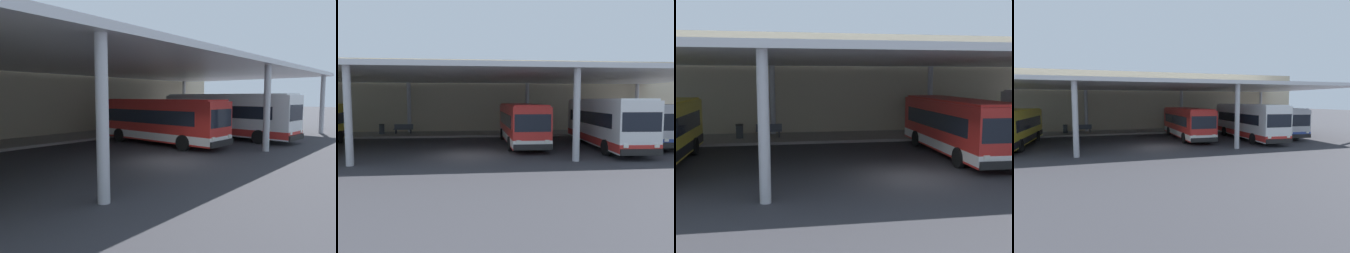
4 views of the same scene
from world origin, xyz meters
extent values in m
plane|color=#333338|center=(0.00, 0.00, 0.00)|extent=(200.00, 200.00, 0.00)
cube|color=gray|center=(0.00, 11.75, 0.09)|extent=(42.00, 4.50, 0.18)
cube|color=#C1B293|center=(0.00, 15.00, 3.89)|extent=(48.00, 1.60, 7.78)
cube|color=silver|center=(0.00, 5.50, 5.40)|extent=(40.00, 17.00, 0.30)
cylinder|color=#B2B2B7|center=(-6.17, -2.50, 2.62)|extent=(0.40, 0.40, 5.25)
cylinder|color=#B2B2B7|center=(6.17, -2.50, 2.62)|extent=(0.40, 0.40, 5.25)
cylinder|color=#B2B2B7|center=(6.17, 13.50, 2.62)|extent=(0.40, 0.40, 5.25)
cylinder|color=#B2B2B7|center=(18.50, -2.50, 2.62)|extent=(0.40, 0.40, 5.25)
cylinder|color=#B2B2B7|center=(18.50, 13.50, 2.62)|extent=(0.40, 0.40, 5.25)
cube|color=red|center=(4.10, 4.59, 1.70)|extent=(2.62, 10.43, 2.70)
cube|color=white|center=(4.10, 4.59, 0.70)|extent=(2.64, 10.45, 0.50)
cube|color=black|center=(4.10, 4.74, 2.00)|extent=(2.64, 8.56, 0.90)
cube|color=black|center=(4.04, -0.56, 2.05)|extent=(2.30, 0.15, 1.10)
cube|color=black|center=(4.04, -0.65, 0.55)|extent=(2.45, 0.19, 0.36)
cube|color=red|center=(4.10, 4.59, 3.11)|extent=(2.41, 10.01, 0.12)
cube|color=yellow|center=(4.04, -0.53, 2.87)|extent=(1.75, 0.14, 0.28)
cube|color=white|center=(3.14, -0.63, 0.90)|extent=(0.28, 0.08, 0.20)
cube|color=white|center=(4.94, -0.65, 0.90)|extent=(0.28, 0.08, 0.20)
cylinder|color=black|center=(2.83, 1.38, 0.50)|extent=(0.29, 1.00, 1.00)
cylinder|color=black|center=(5.28, 1.35, 0.50)|extent=(0.29, 1.00, 1.00)
cylinder|color=black|center=(2.90, 7.46, 0.50)|extent=(0.29, 1.00, 1.00)
cylinder|color=black|center=(5.35, 7.43, 0.50)|extent=(0.29, 1.00, 1.00)
cube|color=white|center=(10.01, 2.49, 1.90)|extent=(3.00, 11.30, 3.10)
cube|color=red|center=(10.01, 2.49, 0.70)|extent=(3.02, 11.32, 0.50)
cube|color=black|center=(10.01, 2.64, 2.20)|extent=(2.95, 9.29, 0.90)
cube|color=black|center=(9.76, -3.05, 2.25)|extent=(2.30, 0.22, 1.10)
cube|color=black|center=(9.75, -3.14, 0.55)|extent=(2.45, 0.27, 0.36)
cube|color=white|center=(10.01, 2.49, 3.51)|extent=(2.78, 10.84, 0.12)
cube|color=yellow|center=(9.76, -3.02, 3.27)|extent=(1.75, 0.20, 0.28)
cube|color=white|center=(8.86, -3.09, 0.90)|extent=(0.28, 0.09, 0.20)
cube|color=white|center=(10.65, -3.17, 0.90)|extent=(0.28, 0.09, 0.20)
cylinder|color=black|center=(8.63, -0.92, 0.50)|extent=(0.32, 1.01, 1.00)
cylinder|color=black|center=(11.07, -1.03, 0.50)|extent=(0.32, 1.01, 1.00)
cylinder|color=black|center=(8.92, 5.62, 0.50)|extent=(0.32, 1.01, 1.00)
cylinder|color=black|center=(11.37, 5.51, 0.50)|extent=(0.32, 1.01, 1.00)
cube|color=#B7B7BC|center=(13.95, 4.36, 1.70)|extent=(3.08, 10.52, 2.70)
cube|color=#2D4799|center=(13.95, 4.36, 0.70)|extent=(3.10, 10.54, 0.50)
cube|color=black|center=(13.96, 4.51, 2.00)|extent=(3.01, 8.66, 0.90)
cube|color=black|center=(13.67, -0.78, 2.05)|extent=(2.30, 0.25, 1.10)
cube|color=black|center=(13.66, -0.87, 0.55)|extent=(2.46, 0.30, 0.36)
cube|color=silver|center=(13.95, 4.36, 3.11)|extent=(2.86, 10.10, 0.12)
cube|color=yellow|center=(13.67, -0.75, 2.87)|extent=(1.75, 0.22, 0.28)
cube|color=white|center=(12.76, -0.81, 0.90)|extent=(0.28, 0.10, 0.20)
cube|color=white|center=(14.56, -0.91, 0.90)|extent=(0.28, 0.10, 0.20)
cylinder|color=black|center=(12.55, 1.21, 0.50)|extent=(0.34, 1.01, 1.00)
cylinder|color=black|center=(15.00, 1.07, 0.50)|extent=(0.34, 1.01, 1.00)
cylinder|color=black|center=(12.89, 7.28, 0.50)|extent=(0.34, 1.01, 1.00)
cylinder|color=black|center=(15.34, 7.15, 0.50)|extent=(0.34, 1.01, 1.00)
camera|label=1|loc=(-11.96, -10.17, 3.33)|focal=32.82mm
camera|label=2|loc=(0.31, -19.65, 3.49)|focal=33.51mm
camera|label=3|loc=(-5.59, -15.72, 4.26)|focal=41.26mm
camera|label=4|loc=(-4.54, -22.68, 3.88)|focal=29.49mm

